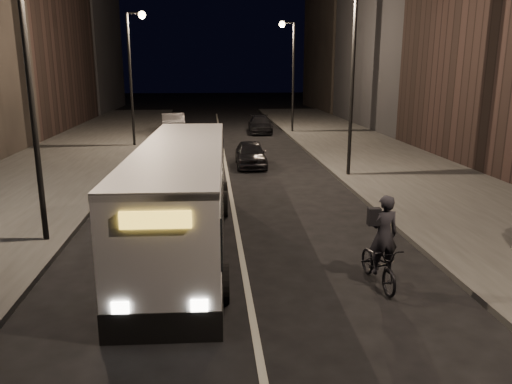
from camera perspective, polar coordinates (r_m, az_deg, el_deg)
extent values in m
plane|color=black|center=(11.45, -0.83, -11.95)|extent=(180.00, 180.00, 0.00)
cube|color=#31312F|center=(26.44, 15.38, 2.84)|extent=(7.00, 70.00, 0.16)
cube|color=#31312F|center=(25.92, -22.52, 2.04)|extent=(7.00, 70.00, 0.16)
cylinder|color=black|center=(23.17, 10.93, 11.74)|extent=(0.16, 0.16, 8.00)
cylinder|color=black|center=(38.79, 4.27, 12.82)|extent=(0.16, 0.16, 8.00)
cube|color=black|center=(38.83, 3.69, 18.74)|extent=(0.90, 0.08, 0.08)
sphere|color=#FFD18C|center=(38.76, 3.00, 18.61)|extent=(0.44, 0.44, 0.44)
cylinder|color=black|center=(15.06, -24.28, 9.60)|extent=(0.16, 0.16, 8.00)
cylinder|color=black|center=(32.62, -14.12, 12.20)|extent=(0.16, 0.16, 8.00)
cube|color=black|center=(32.69, -13.74, 19.25)|extent=(0.90, 0.08, 0.08)
sphere|color=#FFD18C|center=(32.63, -12.90, 19.13)|extent=(0.44, 0.44, 0.44)
cube|color=white|center=(14.36, -8.37, -0.51)|extent=(2.59, 10.86, 2.88)
cube|color=black|center=(14.26, -8.43, 1.06)|extent=(2.65, 10.50, 1.03)
cube|color=white|center=(14.07, -8.58, 4.99)|extent=(2.61, 10.86, 0.16)
cube|color=gold|center=(8.93, -11.41, -3.11)|extent=(1.26, 0.15, 0.31)
cylinder|color=black|center=(11.31, -15.55, -10.31)|extent=(0.34, 0.91, 0.90)
cylinder|color=black|center=(11.06, -3.90, -10.37)|extent=(0.34, 0.91, 0.90)
cylinder|color=black|center=(18.02, -10.95, -0.86)|extent=(0.34, 0.91, 0.90)
cylinder|color=black|center=(17.86, -3.78, -0.76)|extent=(0.34, 0.91, 0.90)
imported|color=black|center=(12.21, 13.83, -8.02)|extent=(0.82, 2.00, 1.03)
imported|color=black|center=(11.76, 14.38, -4.75)|extent=(0.71, 0.50, 1.87)
imported|color=black|center=(25.84, -0.62, 4.39)|extent=(1.62, 3.87, 1.31)
imported|color=#3D3D3F|center=(39.52, -9.45, 7.80)|extent=(2.13, 4.95, 1.59)
imported|color=black|center=(39.23, 0.48, 7.70)|extent=(1.95, 4.42, 1.26)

